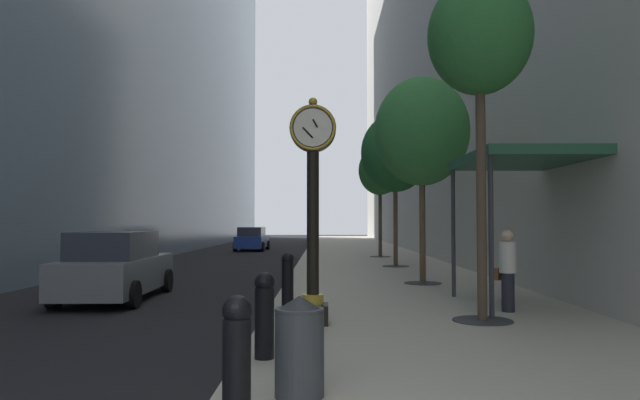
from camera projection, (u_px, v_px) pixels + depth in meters
name	position (u px, v px, depth m)	size (l,w,h in m)	color
ground_plane	(302.00, 259.00, 30.16)	(110.00, 110.00, 0.00)	black
sidewalk_right	(362.00, 255.00, 33.14)	(6.67, 80.00, 0.14)	#ADA593
street_clock	(313.00, 199.00, 10.41)	(0.84, 0.55, 4.09)	black
bollard_nearest	(237.00, 355.00, 5.30)	(0.28, 0.28, 1.16)	black
bollard_second	(264.00, 313.00, 7.75)	(0.28, 0.28, 1.16)	black
bollard_fourth	(288.00, 278.00, 12.66)	(0.28, 0.28, 1.16)	black
street_tree_near	(480.00, 39.00, 10.83)	(1.94, 1.94, 6.44)	#333335
street_tree_mid_near	(422.00, 132.00, 17.26)	(2.83, 2.83, 6.16)	#333335
street_tree_mid_far	(395.00, 153.00, 23.72)	(2.81, 2.81, 6.27)	#333335
street_tree_far	(380.00, 171.00, 30.17)	(2.24, 2.24, 5.80)	#333335
trash_bin	(299.00, 345.00, 6.07)	(0.53, 0.53, 1.05)	#383D42
pedestrian_walking	(507.00, 269.00, 11.76)	(0.52, 0.50, 1.67)	#23232D
storefront_awning	(519.00, 162.00, 12.60)	(2.40, 3.60, 3.30)	#235138
car_grey_near	(116.00, 267.00, 14.56)	(2.11, 4.65, 1.72)	slate
car_blue_mid	(252.00, 239.00, 39.20)	(2.11, 4.19, 1.59)	navy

